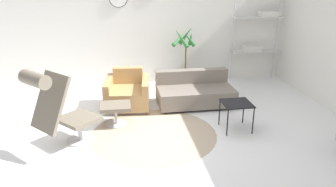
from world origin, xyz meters
TOP-DOWN VIEW (x-y plane):
  - ground_plane at (0.00, 0.00)m, footprint 12.00×12.00m
  - wall_back at (-0.00, 2.73)m, footprint 12.00×0.09m
  - round_rug at (0.05, -0.11)m, footprint 2.06×2.06m
  - lounge_chair at (-1.35, -0.39)m, footprint 1.07×1.05m
  - ottoman at (-0.55, 0.36)m, footprint 0.51×0.44m
  - armchair_red at (-0.32, 1.16)m, footprint 0.92×0.96m
  - couch_low at (1.01, 1.10)m, footprint 1.49×0.87m
  - side_table at (1.43, -0.13)m, footprint 0.47×0.47m
  - potted_plant at (1.05, 2.29)m, footprint 0.56×0.65m
  - shelf_unit at (2.84, 2.44)m, footprint 1.16×0.28m

SIDE VIEW (x-z plane):
  - ground_plane at x=0.00m, z-range 0.00..0.00m
  - round_rug at x=0.05m, z-range 0.00..0.01m
  - couch_low at x=1.01m, z-range -0.08..0.55m
  - armchair_red at x=-0.32m, z-range -0.09..0.63m
  - ottoman at x=-0.55m, z-range 0.10..0.47m
  - side_table at x=1.43m, z-range 0.19..0.67m
  - potted_plant at x=1.05m, z-range -0.15..1.21m
  - lounge_chair at x=-1.35m, z-range 0.10..1.36m
  - shelf_unit at x=2.84m, z-range 0.12..2.20m
  - wall_back at x=0.00m, z-range 0.00..2.80m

